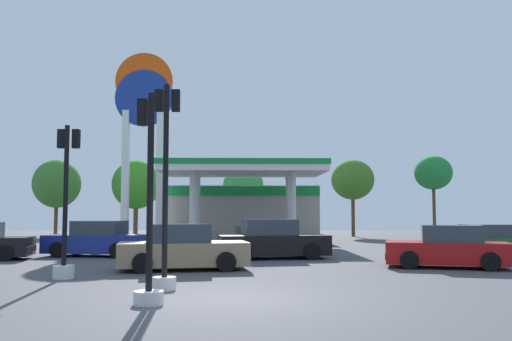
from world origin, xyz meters
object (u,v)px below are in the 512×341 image
(car_5, at_px, (97,240))
(traffic_signal_2, at_px, (165,202))
(tree_0, at_px, (57,184))
(tree_3, at_px, (353,180))
(car_1, at_px, (489,242))
(tree_1, at_px, (136,185))
(tree_2, at_px, (243,185))
(car_4, at_px, (183,249))
(tree_4, at_px, (433,173))
(traffic_signal_1, at_px, (148,232))
(station_pole_sign, at_px, (143,123))
(car_2, at_px, (447,248))
(car_0, at_px, (272,241))
(traffic_signal_0, at_px, (65,219))

(car_5, bearing_deg, traffic_signal_2, -66.53)
(tree_0, height_order, tree_3, tree_0)
(car_1, height_order, tree_1, tree_1)
(tree_2, bearing_deg, car_4, -94.48)
(car_4, relative_size, traffic_signal_2, 0.87)
(tree_4, bearing_deg, traffic_signal_1, -119.11)
(tree_3, bearing_deg, tree_1, -178.98)
(tree_1, xyz_separation_m, tree_4, (23.03, -0.71, 0.88))
(station_pole_sign, height_order, car_2, station_pole_sign)
(car_5, relative_size, traffic_signal_1, 1.01)
(car_4, bearing_deg, car_0, 53.27)
(traffic_signal_1, bearing_deg, tree_4, 60.89)
(car_0, xyz_separation_m, traffic_signal_0, (-6.50, -6.64, 1.00))
(traffic_signal_0, bearing_deg, tree_1, 96.75)
(station_pole_sign, bearing_deg, car_2, -47.90)
(traffic_signal_1, bearing_deg, tree_1, 101.69)
(car_2, bearing_deg, car_4, -176.99)
(car_2, distance_m, traffic_signal_1, 11.78)
(traffic_signal_0, xyz_separation_m, tree_4, (19.94, 25.40, 3.19))
(traffic_signal_2, distance_m, tree_3, 30.73)
(tree_0, relative_size, tree_3, 1.00)
(car_5, height_order, traffic_signal_0, traffic_signal_0)
(traffic_signal_2, xyz_separation_m, tree_1, (-6.39, 28.46, 1.84))
(tree_1, bearing_deg, car_4, -75.16)
(traffic_signal_1, xyz_separation_m, traffic_signal_2, (0.04, 2.22, 0.68))
(traffic_signal_1, bearing_deg, tree_2, 86.52)
(station_pole_sign, height_order, traffic_signal_2, station_pole_sign)
(car_4, distance_m, tree_1, 24.89)
(car_2, xyz_separation_m, tree_1, (-15.54, 23.36, 3.37))
(tree_2, height_order, tree_4, tree_4)
(station_pole_sign, distance_m, tree_3, 17.54)
(car_5, xyz_separation_m, tree_1, (-1.89, 18.10, 3.34))
(station_pole_sign, height_order, tree_0, station_pole_sign)
(traffic_signal_0, xyz_separation_m, tree_2, (5.22, 27.75, 2.36))
(traffic_signal_0, bearing_deg, car_4, 35.02)
(car_5, relative_size, tree_0, 0.75)
(car_0, xyz_separation_m, car_4, (-3.27, -4.38, -0.04))
(tree_0, bearing_deg, tree_2, 2.43)
(traffic_signal_2, distance_m, tree_2, 30.23)
(car_5, relative_size, tree_1, 0.77)
(car_1, height_order, car_2, car_2)
(car_4, bearing_deg, traffic_signal_2, -89.16)
(traffic_signal_1, relative_size, tree_1, 0.76)
(station_pole_sign, bearing_deg, car_5, -91.06)
(station_pole_sign, height_order, traffic_signal_0, station_pole_sign)
(traffic_signal_2, relative_size, tree_0, 0.86)
(car_5, relative_size, traffic_signal_2, 0.87)
(car_4, bearing_deg, tree_4, 54.15)
(tree_2, bearing_deg, car_5, -108.04)
(tree_2, bearing_deg, traffic_signal_2, -93.66)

